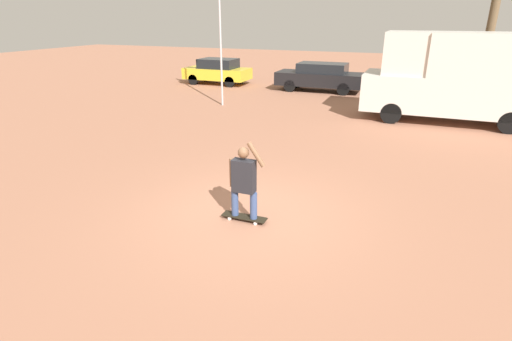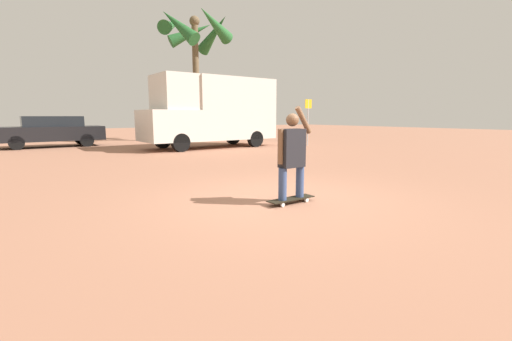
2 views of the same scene
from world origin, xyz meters
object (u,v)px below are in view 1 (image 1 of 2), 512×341
(person_skateboarder, at_px, (244,179))
(parked_car_black, at_px, (320,76))
(parked_car_yellow, at_px, (218,71))
(flagpole, at_px, (221,1))
(camper_van, at_px, (458,75))
(skateboard, at_px, (244,217))

(person_skateboarder, xyz_separation_m, parked_car_black, (-1.97, 14.91, -0.12))
(person_skateboarder, height_order, parked_car_yellow, person_skateboarder)
(parked_car_black, distance_m, flagpole, 7.07)
(camper_van, bearing_deg, parked_car_yellow, 158.40)
(skateboard, bearing_deg, parked_car_yellow, 118.50)
(parked_car_black, height_order, parked_car_yellow, parked_car_black)
(flagpole, bearing_deg, parked_car_black, 58.02)
(person_skateboarder, distance_m, camper_van, 11.03)
(person_skateboarder, bearing_deg, parked_car_yellow, 118.49)
(person_skateboarder, relative_size, flagpole, 0.20)
(camper_van, distance_m, flagpole, 9.79)
(parked_car_yellow, bearing_deg, flagpole, -60.83)
(person_skateboarder, xyz_separation_m, camper_van, (4.22, 10.16, 0.86))
(person_skateboarder, distance_m, parked_car_black, 15.04)
(camper_van, xyz_separation_m, parked_car_black, (-6.19, 4.75, -0.97))
(parked_car_yellow, bearing_deg, parked_car_black, -1.46)
(flagpole, bearing_deg, parked_car_yellow, 119.17)
(parked_car_yellow, bearing_deg, camper_van, -21.60)
(person_skateboarder, relative_size, parked_car_yellow, 0.41)
(person_skateboarder, relative_size, camper_van, 0.25)
(skateboard, xyz_separation_m, flagpole, (-5.20, 9.73, 4.29))
(skateboard, relative_size, flagpole, 0.12)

